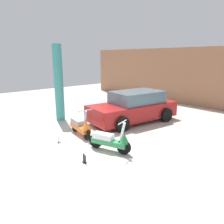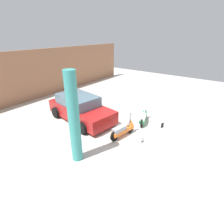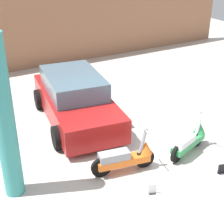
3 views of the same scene
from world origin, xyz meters
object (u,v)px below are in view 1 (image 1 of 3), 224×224
scooter_front_left (81,126)px  support_column_side (59,83)px  placard_near_left_scooter (59,140)px  car_rear_left (134,107)px  scooter_front_right (111,140)px  placard_near_right_scooter (84,159)px

scooter_front_left → support_column_side: (-2.58, 0.55, 1.41)m
scooter_front_left → placard_near_left_scooter: (0.07, -1.01, -0.29)m
car_rear_left → support_column_side: size_ratio=1.24×
scooter_front_right → support_column_side: (-4.48, 0.66, 1.43)m
scooter_front_right → placard_near_left_scooter: (-1.83, -0.90, -0.27)m
scooter_front_right → placard_near_right_scooter: scooter_front_right is taller
placard_near_right_scooter → support_column_side: bearing=158.6°
placard_near_left_scooter → scooter_front_right: bearing=26.3°
placard_near_right_scooter → support_column_side: 5.17m
car_rear_left → placard_near_right_scooter: bearing=32.3°
scooter_front_right → placard_near_right_scooter: 1.15m
placard_near_left_scooter → support_column_side: support_column_side is taller
car_rear_left → placard_near_left_scooter: 4.10m
placard_near_left_scooter → placard_near_right_scooter: same height
scooter_front_right → support_column_side: bearing=152.8°
scooter_front_right → support_column_side: support_column_side is taller
scooter_front_right → placard_near_right_scooter: bearing=-105.1°
scooter_front_right → car_rear_left: (-1.87, 3.15, 0.31)m
scooter_front_right → scooter_front_left: bearing=158.0°
car_rear_left → placard_near_left_scooter: bearing=8.5°
placard_near_right_scooter → support_column_side: (-4.55, 1.78, 1.70)m
scooter_front_left → support_column_side: 2.99m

